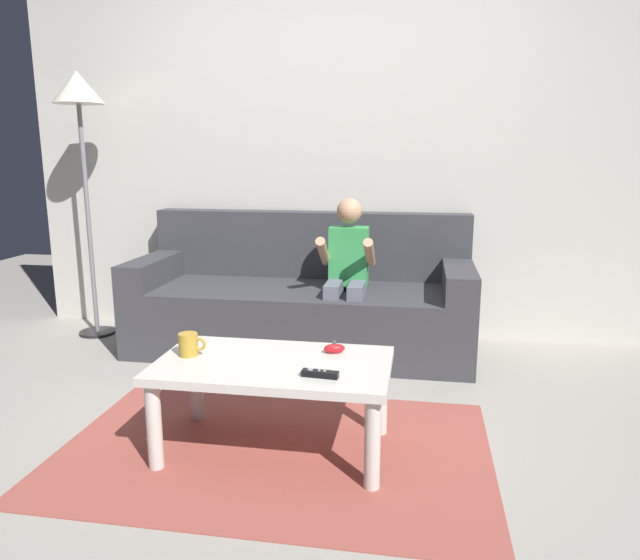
% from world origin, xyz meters
% --- Properties ---
extents(ground_plane, '(8.45, 8.45, 0.00)m').
position_xyz_m(ground_plane, '(0.00, 0.00, 0.00)').
color(ground_plane, '#9E998E').
extents(wall_back, '(4.23, 0.05, 2.50)m').
position_xyz_m(wall_back, '(0.00, 1.70, 1.25)').
color(wall_back, beige).
rests_on(wall_back, ground).
extents(couch, '(2.08, 0.80, 0.84)m').
position_xyz_m(couch, '(-0.14, 1.31, 0.29)').
color(couch, '#38383D').
rests_on(couch, ground).
extents(person_seated_on_couch, '(0.32, 0.40, 0.96)m').
position_xyz_m(person_seated_on_couch, '(0.16, 1.13, 0.55)').
color(person_seated_on_couch, slate).
rests_on(person_seated_on_couch, ground).
extents(coffee_table, '(0.95, 0.54, 0.39)m').
position_xyz_m(coffee_table, '(0.01, -0.04, 0.33)').
color(coffee_table, beige).
rests_on(coffee_table, ground).
extents(area_rug, '(1.78, 1.18, 0.01)m').
position_xyz_m(area_rug, '(0.01, -0.04, 0.00)').
color(area_rug, '#9E4C42').
rests_on(area_rug, ground).
extents(game_remote_black_near_edge, '(0.14, 0.05, 0.03)m').
position_xyz_m(game_remote_black_near_edge, '(0.23, -0.17, 0.40)').
color(game_remote_black_near_edge, black).
rests_on(game_remote_black_near_edge, coffee_table).
extents(nunchuk_red, '(0.10, 0.07, 0.05)m').
position_xyz_m(nunchuk_red, '(0.24, 0.11, 0.41)').
color(nunchuk_red, red).
rests_on(nunchuk_red, coffee_table).
extents(coffee_mug, '(0.12, 0.08, 0.09)m').
position_xyz_m(coffee_mug, '(-0.35, -0.03, 0.44)').
color(coffee_mug, '#B78C2D').
rests_on(coffee_mug, coffee_table).
extents(floor_lamp, '(0.32, 0.32, 1.73)m').
position_xyz_m(floor_lamp, '(-1.59, 1.34, 1.50)').
color(floor_lamp, black).
rests_on(floor_lamp, ground).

